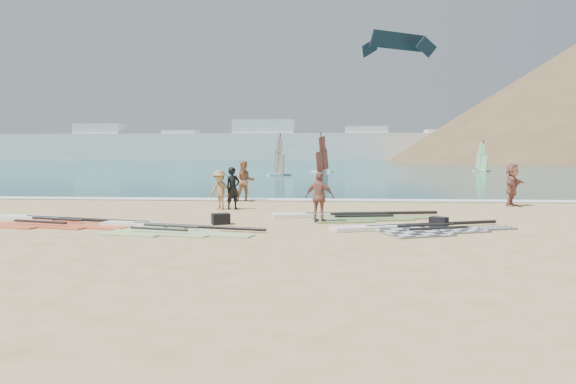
# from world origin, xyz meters

# --- Properties ---
(ground) EXTENTS (300.00, 300.00, 0.00)m
(ground) POSITION_xyz_m (0.00, 0.00, 0.00)
(ground) COLOR tan
(ground) RESTS_ON ground
(sea) EXTENTS (300.00, 240.00, 0.06)m
(sea) POSITION_xyz_m (0.00, 132.00, 0.00)
(sea) COLOR #0B4050
(sea) RESTS_ON ground
(surf_line) EXTENTS (300.00, 1.20, 0.04)m
(surf_line) POSITION_xyz_m (0.00, 12.30, 0.00)
(surf_line) COLOR white
(surf_line) RESTS_ON ground
(far_town) EXTENTS (160.00, 8.00, 12.00)m
(far_town) POSITION_xyz_m (-15.72, 150.00, 4.49)
(far_town) COLOR white
(far_town) RESTS_ON ground
(rig_grey) EXTENTS (5.80, 3.50, 0.20)m
(rig_grey) POSITION_xyz_m (2.68, 1.83, 0.05)
(rig_grey) COLOR #242426
(rig_grey) RESTS_ON ground
(rig_green) EXTENTS (5.51, 2.82, 0.20)m
(rig_green) POSITION_xyz_m (-4.95, 1.30, 0.05)
(rig_green) COLOR #83D22B
(rig_green) RESTS_ON ground
(rig_orange) EXTENTS (6.34, 3.08, 0.20)m
(rig_orange) POSITION_xyz_m (0.76, 5.01, 0.05)
(rig_orange) COLOR orange
(rig_orange) RESTS_ON ground
(rig_red) EXTENTS (6.06, 3.20, 0.20)m
(rig_red) POSITION_xyz_m (-9.25, 2.76, 0.05)
(rig_red) COLOR #DD284E
(rig_red) RESTS_ON ground
(gear_bag_near) EXTENTS (0.69, 0.61, 0.36)m
(gear_bag_near) POSITION_xyz_m (-3.36, 2.84, 0.18)
(gear_bag_near) COLOR black
(gear_bag_near) RESTS_ON ground
(gear_bag_far) EXTENTS (0.64, 0.60, 0.32)m
(gear_bag_far) POSITION_xyz_m (3.68, 2.77, 0.16)
(gear_bag_far) COLOR black
(gear_bag_far) RESTS_ON ground
(person_wetsuit) EXTENTS (0.76, 0.74, 1.76)m
(person_wetsuit) POSITION_xyz_m (-3.84, 7.77, 0.88)
(person_wetsuit) COLOR black
(person_wetsuit) RESTS_ON ground
(beachgoer_left) EXTENTS (1.10, 0.94, 1.98)m
(beachgoer_left) POSITION_xyz_m (-3.92, 11.50, 0.99)
(beachgoer_left) COLOR #A06B4B
(beachgoer_left) RESTS_ON ground
(beachgoer_mid) EXTENTS (1.22, 1.10, 1.64)m
(beachgoer_mid) POSITION_xyz_m (-4.36, 7.59, 0.82)
(beachgoer_mid) COLOR #9E7A4A
(beachgoer_mid) RESTS_ON ground
(beachgoer_back) EXTENTS (1.09, 0.71, 1.72)m
(beachgoer_back) POSITION_xyz_m (-0.12, 3.55, 0.86)
(beachgoer_back) COLOR #975A4D
(beachgoer_back) RESTS_ON ground
(beachgoer_right) EXTENTS (1.44, 1.78, 1.90)m
(beachgoer_right) POSITION_xyz_m (8.22, 10.19, 0.95)
(beachgoer_right) COLOR #9E5F53
(beachgoer_right) RESTS_ON ground
(windsurfer_left) EXTENTS (2.48, 2.68, 4.43)m
(windsurfer_left) POSITION_xyz_m (-5.20, 42.24, 1.29)
(windsurfer_left) COLOR white
(windsurfer_left) RESTS_ON ground
(windsurfer_centre) EXTENTS (2.74, 2.95, 4.89)m
(windsurfer_centre) POSITION_xyz_m (-0.97, 52.63, 1.39)
(windsurfer_centre) COLOR white
(windsurfer_centre) RESTS_ON ground
(windsurfer_right) EXTENTS (2.29, 2.58, 4.02)m
(windsurfer_right) POSITION_xyz_m (18.89, 56.63, 1.20)
(windsurfer_right) COLOR white
(windsurfer_right) RESTS_ON ground
(kitesurf_kite) EXTENTS (7.38, 5.06, 2.70)m
(kitesurf_kite) POSITION_xyz_m (7.48, 48.86, 14.56)
(kitesurf_kite) COLOR black
(kitesurf_kite) RESTS_ON ground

